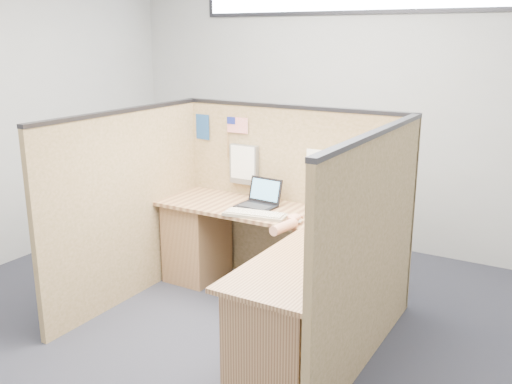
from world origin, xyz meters
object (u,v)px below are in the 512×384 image
Objects in this scene: keyboard at (255,214)px; l_desk at (269,272)px; mouse at (295,221)px; laptop at (259,200)px.

l_desk is at bearing -48.82° from keyboard.
l_desk is 0.42m from mouse.
keyboard is (-0.23, 0.19, 0.35)m from l_desk.
laptop is 2.88× the size of mouse.
keyboard reaches higher than l_desk.
l_desk is 3.85× the size of keyboard.
keyboard is at bearing 180.00° from mouse.
laptop is at bearing 150.03° from mouse.
laptop reaches higher than l_desk.
keyboard is 0.34m from mouse.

